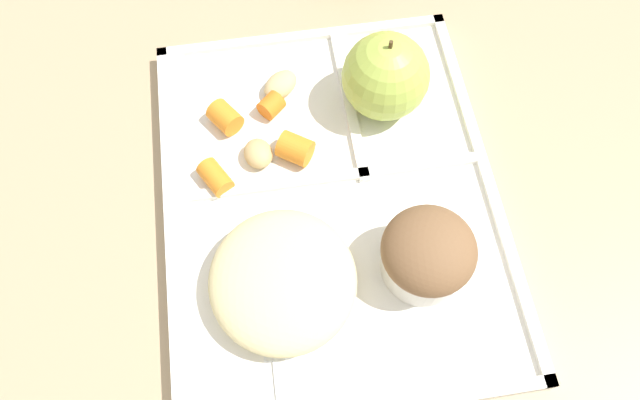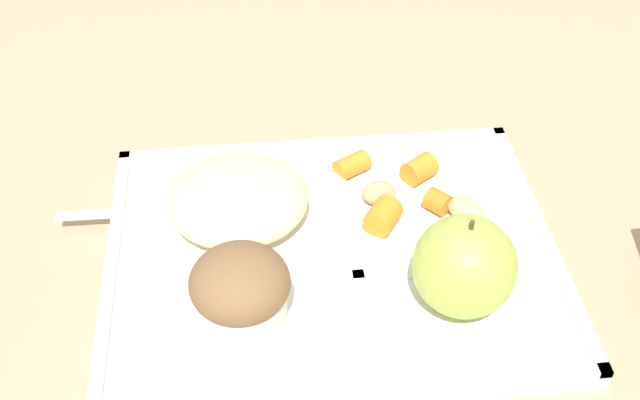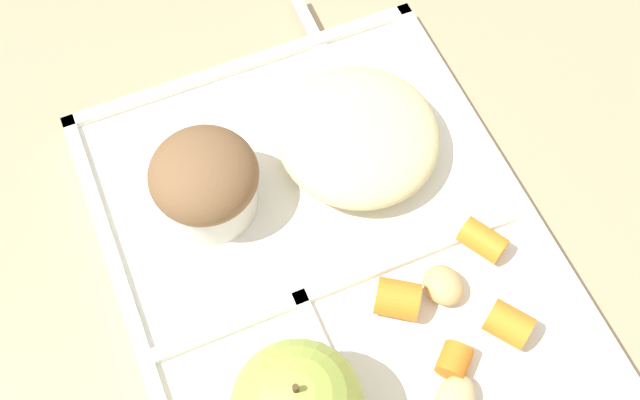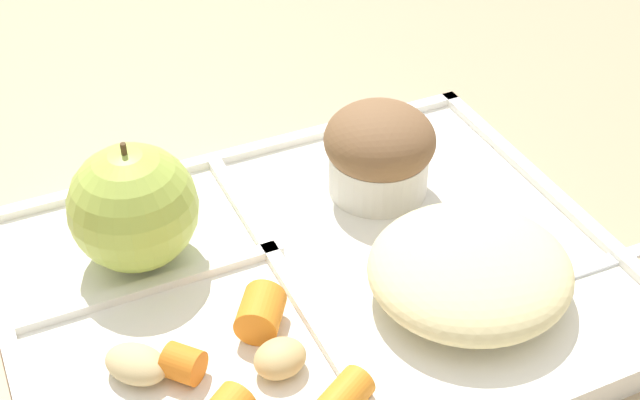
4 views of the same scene
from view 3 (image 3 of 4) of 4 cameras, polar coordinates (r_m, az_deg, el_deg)
ground at (r=0.57m, az=1.03°, el=-5.02°), size 6.00×6.00×0.00m
lunch_tray at (r=0.56m, az=1.06°, el=-4.77°), size 0.38×0.30×0.02m
bran_muffin at (r=0.55m, az=-8.39°, el=1.36°), size 0.08×0.08×0.07m
carrot_slice_tilted at (r=0.54m, az=13.65°, el=-8.81°), size 0.04×0.04×0.02m
carrot_slice_near_corner at (r=0.53m, az=5.70°, el=-7.22°), size 0.04×0.04×0.03m
carrot_slice_small at (r=0.53m, az=9.80°, el=-11.54°), size 0.03×0.03×0.02m
carrot_slice_center at (r=0.56m, az=11.82°, el=-2.89°), size 0.04×0.03×0.02m
potato_chunk_golden at (r=0.54m, az=9.02°, el=-6.18°), size 0.04×0.03×0.02m
egg_noodle_pile at (r=0.58m, az=2.81°, el=4.76°), size 0.13×0.12×0.04m
meatball_side at (r=0.59m, az=3.93°, el=5.84°), size 0.04×0.04×0.04m
meatball_back at (r=0.57m, az=2.94°, el=1.99°), size 0.03×0.03×0.03m
meatball_front at (r=0.60m, az=2.25°, el=7.00°), size 0.03×0.03×0.03m
meatball_center at (r=0.58m, az=5.30°, el=4.33°), size 0.03×0.03×0.03m
plastic_fork at (r=0.64m, az=1.09°, el=9.18°), size 0.16×0.02×0.00m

